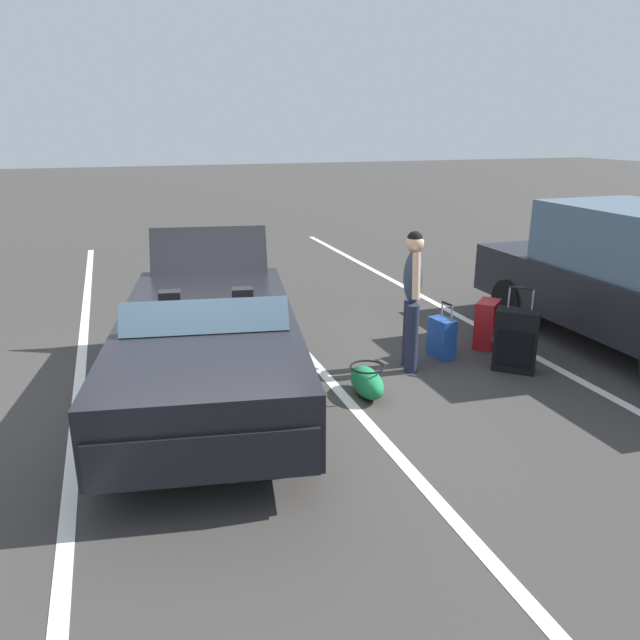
{
  "coord_description": "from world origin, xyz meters",
  "views": [
    {
      "loc": [
        5.88,
        -0.81,
        2.78
      ],
      "look_at": [
        -0.05,
        1.23,
        0.75
      ],
      "focal_mm": 33.94,
      "sensor_mm": 36.0,
      "label": 1
    }
  ],
  "objects_px": {
    "duffel_bag": "(367,382)",
    "suitcase_small_carryon": "(442,338)",
    "parked_sedan_near": "(634,280)",
    "suitcase_large_black": "(516,341)",
    "convertible_car": "(209,355)",
    "traveler_person": "(412,293)",
    "suitcase_medium_bright": "(487,324)"
  },
  "relations": [
    {
      "from": "duffel_bag",
      "to": "suitcase_small_carryon",
      "type": "bearing_deg",
      "value": 119.3
    },
    {
      "from": "duffel_bag",
      "to": "parked_sedan_near",
      "type": "relative_size",
      "value": 0.14
    },
    {
      "from": "suitcase_large_black",
      "to": "suitcase_small_carryon",
      "type": "distance_m",
      "value": 0.9
    },
    {
      "from": "suitcase_small_carryon",
      "to": "parked_sedan_near",
      "type": "bearing_deg",
      "value": 160.99
    },
    {
      "from": "convertible_car",
      "to": "duffel_bag",
      "type": "height_order",
      "value": "convertible_car"
    },
    {
      "from": "convertible_car",
      "to": "parked_sedan_near",
      "type": "bearing_deg",
      "value": 101.02
    },
    {
      "from": "suitcase_large_black",
      "to": "suitcase_small_carryon",
      "type": "relative_size",
      "value": 1.42
    },
    {
      "from": "duffel_bag",
      "to": "parked_sedan_near",
      "type": "distance_m",
      "value": 3.9
    },
    {
      "from": "suitcase_large_black",
      "to": "traveler_person",
      "type": "height_order",
      "value": "traveler_person"
    },
    {
      "from": "traveler_person",
      "to": "parked_sedan_near",
      "type": "xyz_separation_m",
      "value": [
        0.23,
        3.04,
        -0.04
      ]
    },
    {
      "from": "parked_sedan_near",
      "to": "suitcase_small_carryon",
      "type": "bearing_deg",
      "value": -99.71
    },
    {
      "from": "suitcase_medium_bright",
      "to": "suitcase_small_carryon",
      "type": "bearing_deg",
      "value": 58.39
    },
    {
      "from": "traveler_person",
      "to": "parked_sedan_near",
      "type": "height_order",
      "value": "parked_sedan_near"
    },
    {
      "from": "parked_sedan_near",
      "to": "traveler_person",
      "type": "bearing_deg",
      "value": -94.11
    },
    {
      "from": "duffel_bag",
      "to": "traveler_person",
      "type": "bearing_deg",
      "value": 124.69
    },
    {
      "from": "suitcase_large_black",
      "to": "suitcase_medium_bright",
      "type": "height_order",
      "value": "suitcase_large_black"
    },
    {
      "from": "suitcase_medium_bright",
      "to": "duffel_bag",
      "type": "bearing_deg",
      "value": 70.89
    },
    {
      "from": "suitcase_medium_bright",
      "to": "traveler_person",
      "type": "relative_size",
      "value": 0.38
    },
    {
      "from": "duffel_bag",
      "to": "traveler_person",
      "type": "distance_m",
      "value": 1.22
    },
    {
      "from": "suitcase_medium_bright",
      "to": "suitcase_large_black",
      "type": "bearing_deg",
      "value": 127.76
    },
    {
      "from": "suitcase_small_carryon",
      "to": "parked_sedan_near",
      "type": "xyz_separation_m",
      "value": [
        0.44,
        2.49,
        0.64
      ]
    },
    {
      "from": "convertible_car",
      "to": "traveler_person",
      "type": "relative_size",
      "value": 2.67
    },
    {
      "from": "suitcase_small_carryon",
      "to": "suitcase_large_black",
      "type": "bearing_deg",
      "value": 123.43
    },
    {
      "from": "convertible_car",
      "to": "suitcase_small_carryon",
      "type": "height_order",
      "value": "convertible_car"
    },
    {
      "from": "suitcase_medium_bright",
      "to": "duffel_bag",
      "type": "height_order",
      "value": "suitcase_medium_bright"
    },
    {
      "from": "suitcase_large_black",
      "to": "duffel_bag",
      "type": "relative_size",
      "value": 1.53
    },
    {
      "from": "suitcase_large_black",
      "to": "duffel_bag",
      "type": "height_order",
      "value": "suitcase_large_black"
    },
    {
      "from": "convertible_car",
      "to": "suitcase_small_carryon",
      "type": "xyz_separation_m",
      "value": [
        -0.53,
        2.96,
        -0.34
      ]
    },
    {
      "from": "convertible_car",
      "to": "duffel_bag",
      "type": "distance_m",
      "value": 1.7
    },
    {
      "from": "suitcase_large_black",
      "to": "parked_sedan_near",
      "type": "bearing_deg",
      "value": 138.27
    },
    {
      "from": "suitcase_large_black",
      "to": "convertible_car",
      "type": "bearing_deg",
      "value": -50.36
    },
    {
      "from": "suitcase_large_black",
      "to": "suitcase_small_carryon",
      "type": "height_order",
      "value": "suitcase_large_black"
    }
  ]
}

